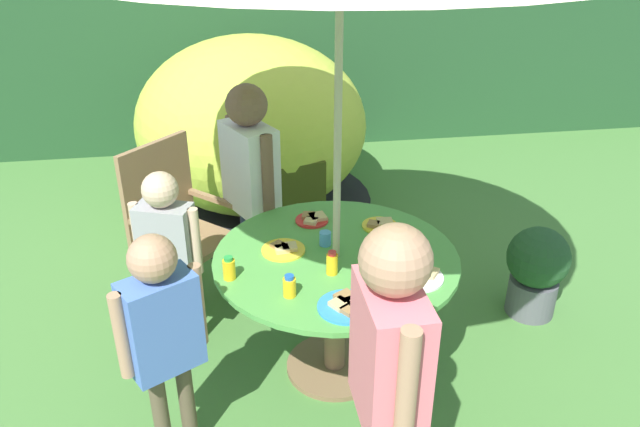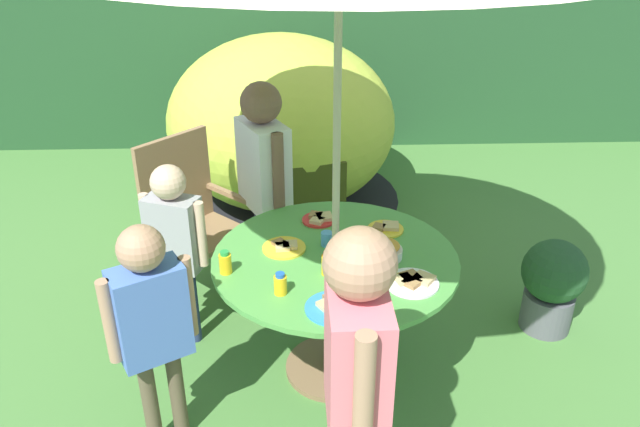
{
  "view_description": "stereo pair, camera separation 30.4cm",
  "coord_description": "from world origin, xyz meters",
  "px_view_note": "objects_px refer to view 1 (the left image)",
  "views": [
    {
      "loc": [
        -0.48,
        -2.62,
        2.36
      ],
      "look_at": [
        -0.07,
        0.05,
        0.95
      ],
      "focal_mm": 34.99,
      "sensor_mm": 36.0,
      "label": 1
    },
    {
      "loc": [
        -0.17,
        -2.65,
        2.36
      ],
      "look_at": [
        -0.07,
        0.05,
        0.95
      ],
      "focal_mm": 34.99,
      "sensor_mm": 36.0,
      "label": 2
    }
  ],
  "objects_px": {
    "child_in_grey_shirt": "(167,242)",
    "dome_tent": "(251,124)",
    "potted_plant": "(536,268)",
    "plate_mid_right": "(417,275)",
    "juice_bottle_center_front": "(332,263)",
    "child_in_pink_shirt": "(389,357)",
    "cup_near": "(325,238)",
    "snack_bowl": "(384,246)",
    "plate_near_left": "(283,249)",
    "plate_near_right": "(380,225)",
    "wooden_chair": "(173,220)",
    "plate_center_back": "(312,219)",
    "juice_bottle_far_right": "(229,269)",
    "plate_mid_left": "(347,305)",
    "juice_bottle_front_edge": "(371,262)",
    "child_in_white_shirt": "(250,169)",
    "juice_bottle_far_left": "(289,286)",
    "garden_table": "(336,284)"
  },
  "relations": [
    {
      "from": "child_in_grey_shirt",
      "to": "dome_tent",
      "type": "bearing_deg",
      "value": 93.72
    },
    {
      "from": "potted_plant",
      "to": "plate_mid_right",
      "type": "relative_size",
      "value": 2.33
    },
    {
      "from": "juice_bottle_center_front",
      "to": "child_in_pink_shirt",
      "type": "bearing_deg",
      "value": -85.74
    },
    {
      "from": "cup_near",
      "to": "snack_bowl",
      "type": "bearing_deg",
      "value": -24.65
    },
    {
      "from": "plate_near_left",
      "to": "plate_near_right",
      "type": "height_order",
      "value": "same"
    },
    {
      "from": "plate_mid_right",
      "to": "wooden_chair",
      "type": "bearing_deg",
      "value": 138.76
    },
    {
      "from": "plate_center_back",
      "to": "juice_bottle_far_right",
      "type": "distance_m",
      "value": 0.69
    },
    {
      "from": "dome_tent",
      "to": "child_in_grey_shirt",
      "type": "bearing_deg",
      "value": -119.6
    },
    {
      "from": "plate_mid_left",
      "to": "juice_bottle_front_edge",
      "type": "bearing_deg",
      "value": 58.01
    },
    {
      "from": "wooden_chair",
      "to": "dome_tent",
      "type": "bearing_deg",
      "value": 20.86
    },
    {
      "from": "child_in_white_shirt",
      "to": "snack_bowl",
      "type": "distance_m",
      "value": 1.0
    },
    {
      "from": "child_in_white_shirt",
      "to": "plate_mid_right",
      "type": "xyz_separation_m",
      "value": [
        0.73,
        -1.01,
        -0.16
      ]
    },
    {
      "from": "plate_near_right",
      "to": "snack_bowl",
      "type": "bearing_deg",
      "value": -99.38
    },
    {
      "from": "juice_bottle_front_edge",
      "to": "child_in_white_shirt",
      "type": "bearing_deg",
      "value": 119.23
    },
    {
      "from": "juice_bottle_front_edge",
      "to": "dome_tent",
      "type": "bearing_deg",
      "value": 100.85
    },
    {
      "from": "child_in_grey_shirt",
      "to": "plate_mid_right",
      "type": "bearing_deg",
      "value": -5.37
    },
    {
      "from": "juice_bottle_far_left",
      "to": "juice_bottle_center_front",
      "type": "distance_m",
      "value": 0.27
    },
    {
      "from": "plate_center_back",
      "to": "plate_near_right",
      "type": "relative_size",
      "value": 0.94
    },
    {
      "from": "snack_bowl",
      "to": "plate_near_right",
      "type": "relative_size",
      "value": 0.93
    },
    {
      "from": "snack_bowl",
      "to": "juice_bottle_front_edge",
      "type": "relative_size",
      "value": 1.6
    },
    {
      "from": "child_in_grey_shirt",
      "to": "plate_mid_left",
      "type": "distance_m",
      "value": 1.11
    },
    {
      "from": "plate_center_back",
      "to": "juice_bottle_far_right",
      "type": "relative_size",
      "value": 1.56
    },
    {
      "from": "plate_mid_left",
      "to": "plate_near_right",
      "type": "bearing_deg",
      "value": 65.56
    },
    {
      "from": "plate_mid_right",
      "to": "juice_bottle_far_left",
      "type": "bearing_deg",
      "value": -174.95
    },
    {
      "from": "child_in_white_shirt",
      "to": "child_in_pink_shirt",
      "type": "xyz_separation_m",
      "value": [
        0.4,
        -1.75,
        0.01
      ]
    },
    {
      "from": "plate_mid_right",
      "to": "juice_bottle_front_edge",
      "type": "distance_m",
      "value": 0.23
    },
    {
      "from": "dome_tent",
      "to": "plate_mid_left",
      "type": "xyz_separation_m",
      "value": [
        0.28,
        -2.61,
        0.06
      ]
    },
    {
      "from": "plate_near_right",
      "to": "plate_mid_left",
      "type": "distance_m",
      "value": 0.77
    },
    {
      "from": "child_in_pink_shirt",
      "to": "juice_bottle_far_right",
      "type": "relative_size",
      "value": 12.24
    },
    {
      "from": "garden_table",
      "to": "potted_plant",
      "type": "relative_size",
      "value": 2.12
    },
    {
      "from": "garden_table",
      "to": "dome_tent",
      "type": "height_order",
      "value": "dome_tent"
    },
    {
      "from": "juice_bottle_center_front",
      "to": "juice_bottle_far_right",
      "type": "bearing_deg",
      "value": 176.45
    },
    {
      "from": "plate_mid_left",
      "to": "cup_near",
      "type": "relative_size",
      "value": 3.46
    },
    {
      "from": "garden_table",
      "to": "snack_bowl",
      "type": "bearing_deg",
      "value": -3.74
    },
    {
      "from": "juice_bottle_center_front",
      "to": "child_in_white_shirt",
      "type": "bearing_deg",
      "value": 110.05
    },
    {
      "from": "wooden_chair",
      "to": "juice_bottle_far_left",
      "type": "height_order",
      "value": "wooden_chair"
    },
    {
      "from": "child_in_pink_shirt",
      "to": "plate_near_left",
      "type": "height_order",
      "value": "child_in_pink_shirt"
    },
    {
      "from": "snack_bowl",
      "to": "plate_near_left",
      "type": "bearing_deg",
      "value": 168.91
    },
    {
      "from": "dome_tent",
      "to": "snack_bowl",
      "type": "relative_size",
      "value": 13.22
    },
    {
      "from": "potted_plant",
      "to": "snack_bowl",
      "type": "height_order",
      "value": "snack_bowl"
    },
    {
      "from": "plate_near_right",
      "to": "juice_bottle_far_left",
      "type": "distance_m",
      "value": 0.8
    },
    {
      "from": "potted_plant",
      "to": "juice_bottle_far_left",
      "type": "bearing_deg",
      "value": -157.65
    },
    {
      "from": "snack_bowl",
      "to": "plate_mid_left",
      "type": "height_order",
      "value": "snack_bowl"
    },
    {
      "from": "potted_plant",
      "to": "cup_near",
      "type": "relative_size",
      "value": 7.88
    },
    {
      "from": "garden_table",
      "to": "juice_bottle_front_edge",
      "type": "xyz_separation_m",
      "value": [
        0.14,
        -0.17,
        0.22
      ]
    },
    {
      "from": "plate_near_left",
      "to": "juice_bottle_far_right",
      "type": "height_order",
      "value": "juice_bottle_far_right"
    },
    {
      "from": "wooden_chair",
      "to": "child_in_white_shirt",
      "type": "height_order",
      "value": "child_in_white_shirt"
    },
    {
      "from": "cup_near",
      "to": "child_in_grey_shirt",
      "type": "bearing_deg",
      "value": 166.48
    },
    {
      "from": "wooden_chair",
      "to": "snack_bowl",
      "type": "relative_size",
      "value": 5.85
    },
    {
      "from": "child_in_pink_shirt",
      "to": "garden_table",
      "type": "bearing_deg",
      "value": 0.0
    }
  ]
}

